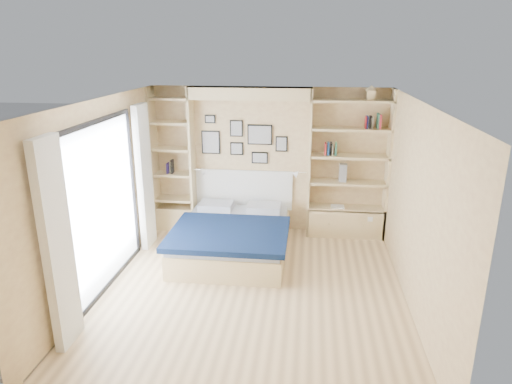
# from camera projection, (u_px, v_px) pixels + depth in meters

# --- Properties ---
(ground) EXTENTS (4.50, 4.50, 0.00)m
(ground) POSITION_uv_depth(u_px,v_px,m) (253.00, 291.00, 6.10)
(ground) COLOR #E3C08A
(ground) RESTS_ON ground
(room_shell) EXTENTS (4.50, 4.50, 4.50)m
(room_shell) POSITION_uv_depth(u_px,v_px,m) (240.00, 181.00, 7.26)
(room_shell) COLOR #DEC185
(room_shell) RESTS_ON ground
(bed) EXTENTS (1.74, 2.17, 1.07)m
(bed) POSITION_uv_depth(u_px,v_px,m) (233.00, 237.00, 7.15)
(bed) COLOR #CEB583
(bed) RESTS_ON ground
(photo_gallery) EXTENTS (1.48, 0.02, 0.82)m
(photo_gallery) POSITION_uv_depth(u_px,v_px,m) (242.00, 140.00, 7.77)
(photo_gallery) COLOR black
(photo_gallery) RESTS_ON ground
(reading_lamps) EXTENTS (1.92, 0.12, 0.15)m
(reading_lamps) POSITION_uv_depth(u_px,v_px,m) (249.00, 172.00, 7.69)
(reading_lamps) COLOR silver
(reading_lamps) RESTS_ON ground
(shelf_decor) EXTENTS (3.56, 0.23, 2.03)m
(shelf_decor) POSITION_uv_depth(u_px,v_px,m) (332.00, 139.00, 7.43)
(shelf_decor) COLOR #A51E1E
(shelf_decor) RESTS_ON ground
(deck) EXTENTS (3.20, 4.00, 0.05)m
(deck) POSITION_uv_depth(u_px,v_px,m) (3.00, 276.00, 6.50)
(deck) COLOR #6A604E
(deck) RESTS_ON ground
(deck_chair) EXTENTS (0.65, 0.89, 0.81)m
(deck_chair) POSITION_uv_depth(u_px,v_px,m) (85.00, 224.00, 7.38)
(deck_chair) COLOR tan
(deck_chair) RESTS_ON ground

